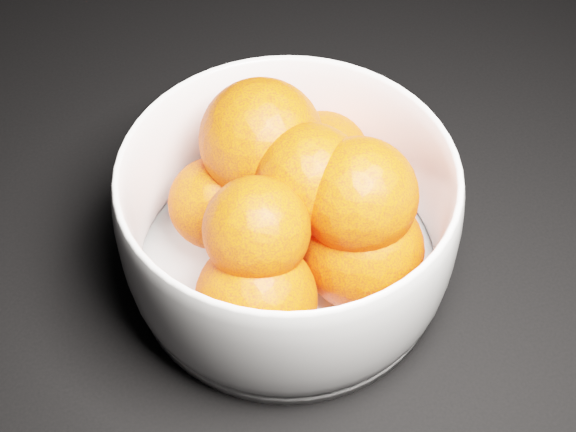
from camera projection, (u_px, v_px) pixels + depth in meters
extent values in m
cylinder|color=white|center=(288.00, 265.00, 0.54)|extent=(0.20, 0.20, 0.01)
sphere|color=#EF3A06|center=(322.00, 159.00, 0.55)|extent=(0.07, 0.07, 0.07)
sphere|color=#EF3A06|center=(215.00, 203.00, 0.52)|extent=(0.06, 0.06, 0.06)
sphere|color=#EF3A06|center=(256.00, 299.00, 0.47)|extent=(0.07, 0.07, 0.07)
sphere|color=#EF3A06|center=(362.00, 250.00, 0.50)|extent=(0.08, 0.08, 0.08)
sphere|color=#EF3A06|center=(261.00, 140.00, 0.50)|extent=(0.08, 0.08, 0.08)
sphere|color=#EF3A06|center=(257.00, 230.00, 0.45)|extent=(0.06, 0.06, 0.06)
sphere|color=#EF3A06|center=(359.00, 196.00, 0.47)|extent=(0.07, 0.07, 0.07)
sphere|color=#EF3A06|center=(310.00, 179.00, 0.48)|extent=(0.07, 0.07, 0.07)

